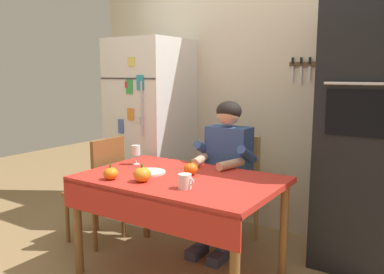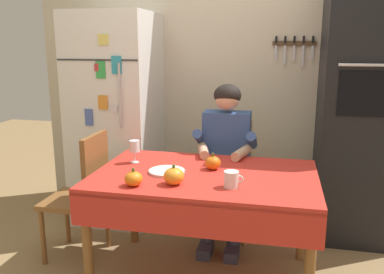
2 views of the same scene
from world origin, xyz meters
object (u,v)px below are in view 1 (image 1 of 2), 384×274
Objects in this scene: pumpkin_medium at (191,169)px; chair_behind_person at (235,184)px; chair_left_side at (101,185)px; serving_tray at (150,172)px; wall_oven at (364,130)px; refrigerator at (151,130)px; coffee_mug at (185,181)px; pumpkin_large at (142,174)px; wine_glass at (136,151)px; dining_table at (178,189)px; seated_person at (225,163)px; pumpkin_small at (111,173)px.

chair_behind_person is at bearing 88.64° from pumpkin_medium.
serving_tray is at bearing -11.79° from chair_left_side.
chair_left_side is at bearing -157.66° from wall_oven.
chair_behind_person is 1.00× the size of chair_left_side.
refrigerator is at bearing 174.83° from chair_behind_person.
wall_oven is at bearing 36.03° from serving_tray.
coffee_mug is 0.93× the size of pumpkin_large.
chair_left_side is 0.51m from wine_glass.
dining_table is 0.31m from coffee_mug.
dining_table is (0.95, -0.88, -0.24)m from refrigerator.
dining_table is 1.12× the size of seated_person.
coffee_mug is at bearing -79.82° from seated_person.
pumpkin_medium is at bearing -141.42° from wall_oven.
pumpkin_small is at bearing -113.00° from serving_tray.
wine_glass is (0.43, -0.73, -0.05)m from refrigerator.
pumpkin_small is (-1.41, -1.22, -0.27)m from wall_oven.
dining_table is at bearing 58.06° from pumpkin_large.
wine_glass reaches higher than serving_tray.
seated_person reaches higher than serving_tray.
chair_left_side is at bearing 163.67° from coffee_mug.
wine_glass is at bearing 4.09° from chair_left_side.
chair_behind_person reaches higher than pumpkin_small.
wine_glass is (-0.52, 0.15, 0.19)m from dining_table.
wall_oven reaches higher than coffee_mug.
wine_glass is (-0.57, -0.64, 0.34)m from chair_behind_person.
wine_glass is at bearing 163.95° from dining_table.
dining_table is at bearing -93.66° from chair_behind_person.
wall_oven is (2.00, 0.04, 0.15)m from refrigerator.
wall_oven reaches higher than chair_behind_person.
pumpkin_medium is (-0.16, 0.31, -0.00)m from coffee_mug.
pumpkin_large reaches higher than coffee_mug.
refrigerator reaches higher than chair_behind_person.
refrigerator is 7.77× the size of serving_tray.
refrigerator reaches higher than pumpkin_small.
wall_oven is at bearing 1.14° from refrigerator.
refrigerator is 1.29× the size of dining_table.
seated_person is at bearing 77.07° from pumpkin_large.
seated_person is at bearing 100.18° from coffee_mug.
wall_oven is 1.09m from seated_person.
pumpkin_small is at bearing -114.53° from seated_person.
serving_tray is at bearing 116.22° from pumpkin_large.
chair_left_side is at bearing 155.65° from pumpkin_large.
chair_behind_person reaches higher than serving_tray.
chair_behind_person is at bearing 48.63° from wine_glass.
refrigerator reaches higher than pumpkin_medium.
coffee_mug is (1.14, -1.08, -0.11)m from refrigerator.
wall_oven is 17.15× the size of pumpkin_large.
pumpkin_medium reaches higher than serving_tray.
serving_tray is (0.12, 0.28, -0.03)m from pumpkin_small.
pumpkin_medium is (-1.02, -0.81, -0.27)m from wall_oven.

